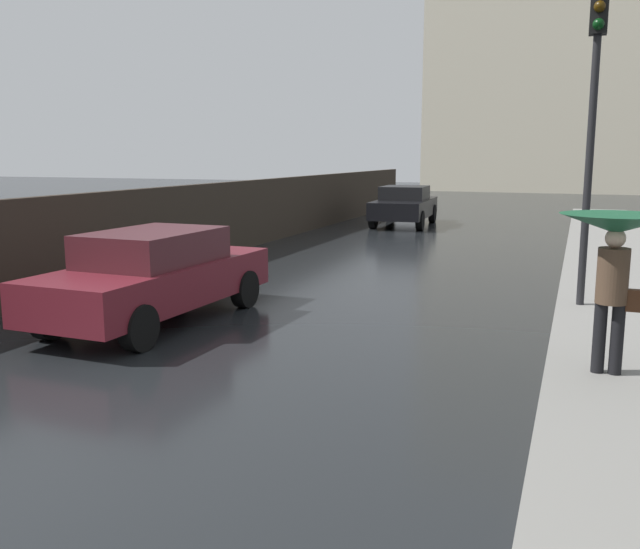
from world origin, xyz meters
The scene contains 5 objects.
car_maroon_near_kerb centered at (-1.71, 5.77, 0.73)m, with size 1.85×4.37×1.41m.
car_black_mid_road centered at (-1.66, 21.40, 0.73)m, with size 2.05×4.52×1.42m.
pedestrian_with_umbrella_near centered at (4.65, 5.02, 1.60)m, with size 1.19×1.19×1.77m.
traffic_light centered at (4.36, 8.69, 3.52)m, with size 0.26×0.39×4.94m.
distant_tower centered at (1.04, 50.73, 11.18)m, with size 14.87×11.70×26.70m.
Camera 1 is at (4.26, -2.99, 2.53)m, focal length 38.71 mm.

